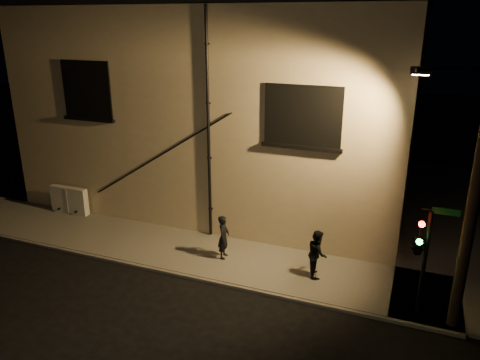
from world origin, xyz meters
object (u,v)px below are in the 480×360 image
at_px(traffic_signal, 419,243).
at_px(utility_cabinet, 69,200).
at_px(pedestrian_b, 317,253).
at_px(streetlamp_pole, 470,194).
at_px(pedestrian_a, 224,237).

bearing_deg(traffic_signal, utility_cabinet, 170.92).
xyz_separation_m(pedestrian_b, streetlamp_pole, (3.94, -1.13, 2.98)).
relative_size(utility_cabinet, traffic_signal, 0.55).
xyz_separation_m(pedestrian_a, traffic_signal, (6.19, -0.99, 1.37)).
bearing_deg(pedestrian_b, streetlamp_pole, -123.36).
distance_m(traffic_signal, streetlamp_pole, 1.92).
bearing_deg(streetlamp_pole, pedestrian_b, 163.97).
relative_size(pedestrian_b, traffic_signal, 0.49).
relative_size(pedestrian_a, traffic_signal, 0.49).
height_order(utility_cabinet, pedestrian_b, pedestrian_b).
bearing_deg(streetlamp_pole, traffic_signal, 172.50).
bearing_deg(traffic_signal, streetlamp_pole, -7.50).
xyz_separation_m(pedestrian_b, traffic_signal, (2.93, -1.00, 1.36)).
bearing_deg(utility_cabinet, pedestrian_a, -9.05).
bearing_deg(pedestrian_b, pedestrian_a, 72.77).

